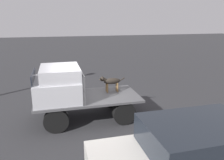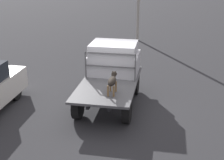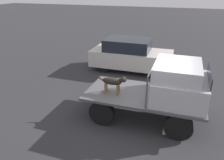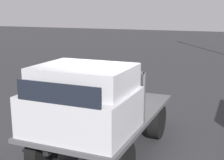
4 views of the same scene
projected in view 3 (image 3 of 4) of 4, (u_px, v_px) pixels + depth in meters
ground_plane at (143, 117)px, 7.36m from camera, size 80.00×80.00×0.00m
flatbed_truck at (144, 101)px, 7.11m from camera, size 3.74×1.91×0.87m
truck_cab at (179, 83)px, 6.50m from camera, size 1.54×1.79×1.15m
truck_headboard at (152, 76)px, 6.70m from camera, size 0.04×1.79×0.97m
dog at (114, 82)px, 6.87m from camera, size 1.01×0.24×0.66m
parked_sedan at (130, 55)px, 11.09m from camera, size 4.04×1.72×1.62m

